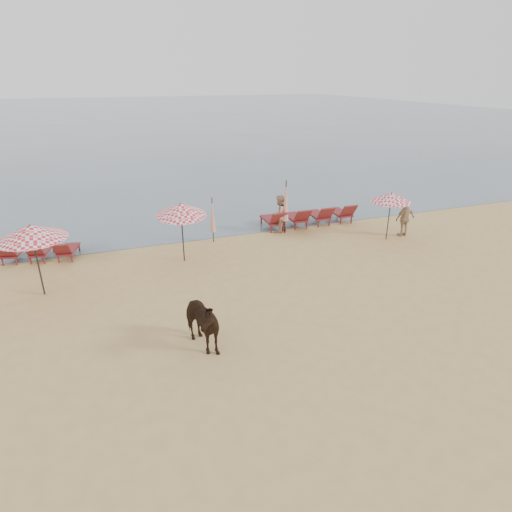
{
  "coord_description": "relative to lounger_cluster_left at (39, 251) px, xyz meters",
  "views": [
    {
      "loc": [
        -4.67,
        -7.66,
        6.83
      ],
      "look_at": [
        0.0,
        5.0,
        1.1
      ],
      "focal_mm": 30.0,
      "sensor_mm": 36.0,
      "label": 1
    }
  ],
  "objects": [
    {
      "name": "umbrella_open_left_a",
      "position": [
        0.36,
        -3.2,
        1.82
      ],
      "size": [
        2.18,
        2.18,
        2.48
      ],
      "rotation": [
        0.0,
        0.0,
        0.26
      ],
      "color": "black",
      "rests_on": "ground"
    },
    {
      "name": "umbrella_open_left_b",
      "position": [
        5.37,
        -2.02,
        1.71
      ],
      "size": [
        1.92,
        1.96,
        2.45
      ],
      "rotation": [
        0.0,
        0.0,
        -0.38
      ],
      "color": "black",
      "rests_on": "ground"
    },
    {
      "name": "sea",
      "position": [
        7.31,
        70.0,
        -0.41
      ],
      "size": [
        160.0,
        140.0,
        0.06
      ],
      "primitive_type": "cube",
      "color": "#51606B",
      "rests_on": "ground"
    },
    {
      "name": "umbrella_closed_right",
      "position": [
        10.44,
        -0.43,
        1.12
      ],
      "size": [
        0.3,
        0.3,
        2.49
      ],
      "rotation": [
        0.0,
        0.0,
        0.0
      ],
      "color": "black",
      "rests_on": "ground"
    },
    {
      "name": "umbrella_closed_left",
      "position": [
        7.0,
        -0.41,
        0.83
      ],
      "size": [
        0.25,
        0.25,
        2.02
      ],
      "rotation": [
        0.0,
        0.0,
        -0.12
      ],
      "color": "black",
      "rests_on": "ground"
    },
    {
      "name": "lounger_cluster_left",
      "position": [
        0.0,
        0.0,
        0.0
      ],
      "size": [
        2.98,
        2.15,
        0.59
      ],
      "rotation": [
        0.0,
        0.0,
        -0.23
      ],
      "color": "maroon",
      "rests_on": "ground"
    },
    {
      "name": "ground",
      "position": [
        7.31,
        -10.0,
        -0.41
      ],
      "size": [
        120.0,
        120.0,
        0.0
      ],
      "primitive_type": "plane",
      "color": "tan",
      "rests_on": "ground"
    },
    {
      "name": "beachgoer_right_a",
      "position": [
        10.23,
        -0.21,
        0.47
      ],
      "size": [
        1.08,
        1.01,
        1.77
      ],
      "primitive_type": "imported",
      "rotation": [
        0.0,
        0.0,
        3.67
      ],
      "color": "tan",
      "rests_on": "ground"
    },
    {
      "name": "cow",
      "position": [
        4.57,
        -8.0,
        0.37
      ],
      "size": [
        1.37,
        2.02,
        1.56
      ],
      "primitive_type": "imported",
      "rotation": [
        0.0,
        0.0,
        0.31
      ],
      "color": "black",
      "rests_on": "ground"
    },
    {
      "name": "lounger_cluster_right",
      "position": [
        11.99,
        0.19,
        0.07
      ],
      "size": [
        4.44,
        1.96,
        0.7
      ],
      "rotation": [
        0.0,
        0.0,
        -0.02
      ],
      "color": "maroon",
      "rests_on": "ground"
    },
    {
      "name": "beachgoer_right_b",
      "position": [
        15.38,
        -2.67,
        0.43
      ],
      "size": [
        1.0,
        0.45,
        1.67
      ],
      "primitive_type": "imported",
      "rotation": [
        0.0,
        0.0,
        3.19
      ],
      "color": "tan",
      "rests_on": "ground"
    },
    {
      "name": "umbrella_open_right",
      "position": [
        14.37,
        -2.8,
        1.54
      ],
      "size": [
        1.77,
        1.77,
        2.16
      ],
      "rotation": [
        0.0,
        0.0,
        0.39
      ],
      "color": "black",
      "rests_on": "ground"
    }
  ]
}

